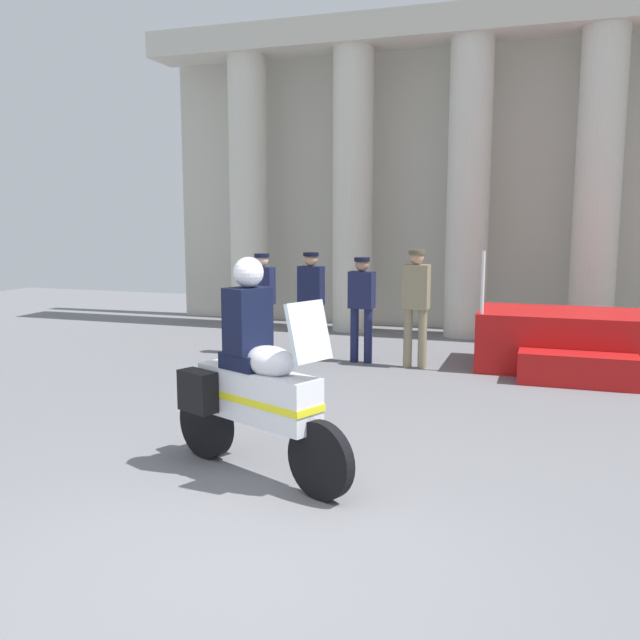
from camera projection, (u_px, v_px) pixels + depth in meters
The scene contains 9 objects.
ground_plane at pixel (230, 560), 4.50m from camera, with size 28.00×28.00×0.00m, color slate.
colonnade_backdrop at pixel (473, 160), 13.00m from camera, with size 12.85×1.63×6.25m.
reviewing_stand at pixel (576, 343), 9.99m from camera, with size 2.77×1.99×1.76m.
officer_in_row_0 at pixel (262, 296), 11.09m from camera, with size 0.39×0.24×1.66m.
officer_in_row_1 at pixel (311, 297), 10.71m from camera, with size 0.39×0.24×1.69m.
officer_in_row_2 at pixel (362, 301), 10.51m from camera, with size 0.39×0.24×1.63m.
officer_in_row_3 at pixel (416, 299), 10.11m from camera, with size 0.39×0.24×1.76m.
motorcycle_with_rider at pixel (252, 385), 5.90m from camera, with size 1.96×1.07×1.90m.
briefcase_on_ground at pixel (241, 344), 11.22m from camera, with size 0.10×0.32×0.36m, color brown.
Camera 1 is at (1.91, -3.81, 2.22)m, focal length 38.47 mm.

